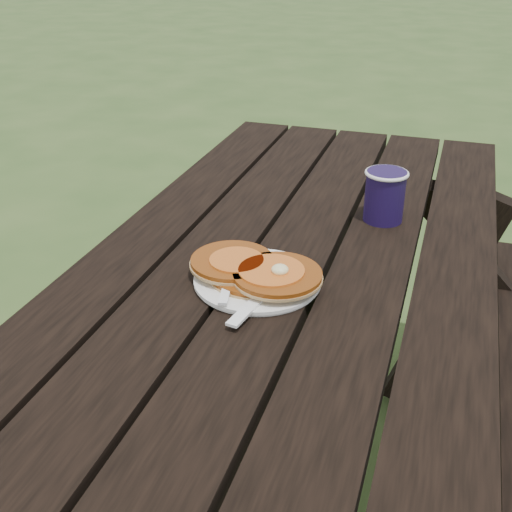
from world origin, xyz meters
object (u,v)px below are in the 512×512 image
(plate, at_px, (257,281))
(pancake_stack, at_px, (256,270))
(coffee_cup, at_px, (385,193))
(picnic_table, at_px, (277,431))

(plate, xyz_separation_m, pancake_stack, (-0.00, 0.00, 0.02))
(pancake_stack, distance_m, coffee_cup, 0.38)
(picnic_table, height_order, plate, plate)
(picnic_table, xyz_separation_m, plate, (-0.03, -0.05, 0.39))
(coffee_cup, bearing_deg, plate, -116.98)
(plate, bearing_deg, picnic_table, 60.57)
(picnic_table, relative_size, plate, 8.27)
(picnic_table, distance_m, pancake_stack, 0.41)
(picnic_table, distance_m, plate, 0.39)
(plate, relative_size, pancake_stack, 0.90)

